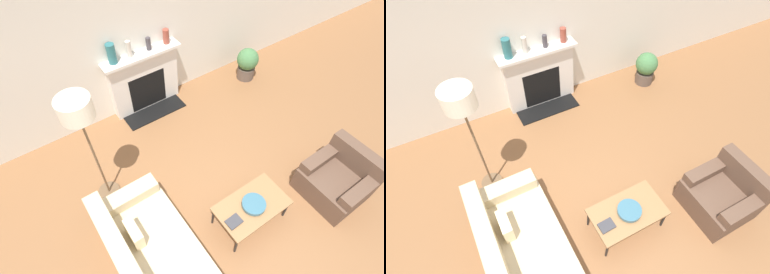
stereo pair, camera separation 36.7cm
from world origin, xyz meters
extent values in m
plane|color=brown|center=(0.00, 0.00, 0.00)|extent=(18.00, 18.00, 0.00)
cube|color=silver|center=(0.00, 3.06, 1.45)|extent=(18.00, 0.06, 2.90)
cube|color=silver|center=(0.23, 2.93, 0.55)|extent=(1.28, 0.20, 1.10)
cube|color=black|center=(0.23, 2.85, 0.40)|extent=(0.71, 0.04, 0.72)
cube|color=black|center=(0.23, 2.65, 0.01)|extent=(1.15, 0.40, 0.02)
cube|color=silver|center=(0.23, 2.90, 1.13)|extent=(1.40, 0.28, 0.05)
cube|color=#CCB78E|center=(-1.11, -0.01, 0.22)|extent=(0.94, 2.25, 0.45)
cube|color=#CCB78E|center=(-1.11, 1.00, 0.54)|extent=(0.87, 0.22, 0.18)
cube|color=beige|center=(-1.25, 0.49, 0.59)|extent=(0.12, 0.32, 0.28)
cube|color=brown|center=(1.55, -0.34, 0.21)|extent=(0.82, 0.85, 0.42)
cube|color=brown|center=(1.88, -0.34, 0.60)|extent=(0.18, 0.85, 0.37)
cube|color=brown|center=(1.55, -0.01, 0.49)|extent=(0.73, 0.18, 0.14)
cube|color=brown|center=(1.55, -0.68, 0.49)|extent=(0.73, 0.18, 0.14)
cube|color=olive|center=(0.23, 0.03, 0.40)|extent=(0.98, 0.57, 0.03)
cylinder|color=black|center=(-0.22, -0.22, 0.19)|extent=(0.03, 0.03, 0.38)
cylinder|color=black|center=(0.68, -0.22, 0.19)|extent=(0.03, 0.03, 0.38)
cylinder|color=black|center=(-0.22, 0.27, 0.19)|extent=(0.03, 0.03, 0.38)
cylinder|color=black|center=(0.68, 0.27, 0.19)|extent=(0.03, 0.03, 0.38)
cylinder|color=#38667A|center=(0.24, 0.01, 0.42)|extent=(0.11, 0.11, 0.02)
cylinder|color=#38667A|center=(0.24, 0.01, 0.46)|extent=(0.32, 0.32, 0.05)
cube|color=#38383D|center=(-0.12, -0.02, 0.43)|extent=(0.20, 0.15, 0.02)
cylinder|color=brown|center=(-1.21, 1.56, 0.01)|extent=(0.33, 0.33, 0.03)
cylinder|color=brown|center=(-1.21, 1.56, 0.86)|extent=(0.03, 0.03, 1.66)
cylinder|color=silver|center=(-1.21, 1.56, 1.78)|extent=(0.39, 0.39, 0.26)
cylinder|color=#28666B|center=(-0.25, 2.93, 1.32)|extent=(0.14, 0.14, 0.33)
cylinder|color=beige|center=(0.04, 2.93, 1.29)|extent=(0.09, 0.09, 0.28)
cylinder|color=#3D383D|center=(0.40, 2.93, 1.26)|extent=(0.08, 0.08, 0.22)
cylinder|color=brown|center=(0.74, 2.93, 1.28)|extent=(0.11, 0.11, 0.25)
cylinder|color=brown|center=(2.32, 2.47, 0.13)|extent=(0.35, 0.35, 0.26)
sphere|color=#477A47|center=(2.32, 2.47, 0.45)|extent=(0.44, 0.44, 0.44)
camera|label=1|loc=(-1.49, -1.06, 4.04)|focal=28.00mm
camera|label=2|loc=(-1.18, -1.25, 4.04)|focal=28.00mm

